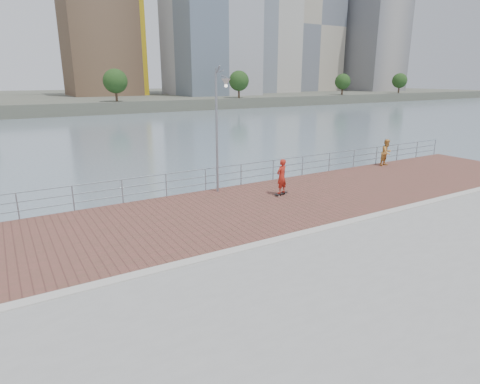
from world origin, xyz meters
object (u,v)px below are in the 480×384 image
street_lamp (221,109)px  bystander (387,152)px  guardrail (186,180)px  skateboarder (282,176)px

street_lamp → bystander: size_ratio=3.39×
street_lamp → bystander: (11.97, 0.20, -3.17)m
guardrail → street_lamp: street_lamp is taller
skateboarder → bystander: 9.86m
guardrail → street_lamp: (1.43, -0.91, 3.33)m
skateboarder → bystander: skateboarder is taller
street_lamp → bystander: bearing=0.9°
street_lamp → skateboarder: 4.21m
guardrail → street_lamp: 3.74m
guardrail → skateboarder: size_ratio=23.66×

